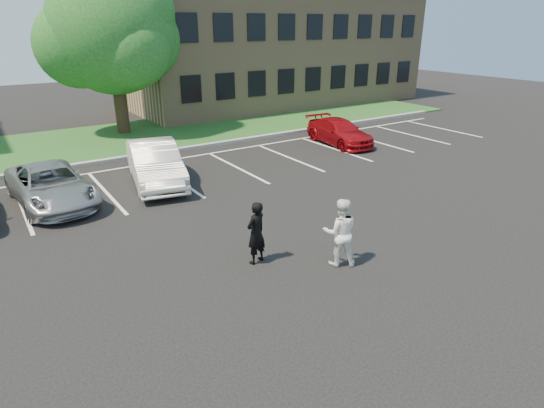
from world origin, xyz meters
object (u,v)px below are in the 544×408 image
object	(u,v)px
car_silver_minivan	(51,185)
car_white_sedan	(155,163)
tree	(113,33)
man_white_shirt	(340,232)
man_black_suit	(256,233)
office_building	(273,46)
car_red_compact	(339,132)

from	to	relation	value
car_silver_minivan	car_white_sedan	world-z (taller)	car_white_sedan
tree	man_white_shirt	size ratio (longest dim) A/B	4.82
man_black_suit	car_white_sedan	world-z (taller)	man_black_suit
man_black_suit	man_white_shirt	size ratio (longest dim) A/B	0.93
tree	man_white_shirt	distance (m)	18.74
tree	office_building	bearing A→B (deg)	19.36
man_white_shirt	office_building	bearing A→B (deg)	-87.95
man_white_shirt	car_red_compact	size ratio (longest dim) A/B	0.42
car_silver_minivan	man_black_suit	bearing A→B (deg)	-68.24
car_silver_minivan	man_white_shirt	bearing A→B (deg)	-62.72
man_white_shirt	car_white_sedan	size ratio (longest dim) A/B	0.37
tree	car_silver_minivan	world-z (taller)	tree
car_silver_minivan	tree	bearing A→B (deg)	55.86
car_silver_minivan	car_white_sedan	bearing A→B (deg)	-3.36
tree	car_silver_minivan	xyz separation A→B (m)	(-5.34, -9.49, -4.67)
office_building	car_silver_minivan	distance (m)	23.64
man_black_suit	car_white_sedan	distance (m)	7.54
car_white_sedan	man_white_shirt	bearing A→B (deg)	-67.55
tree	man_black_suit	xyz separation A→B (m)	(-1.63, -16.94, -4.50)
car_silver_minivan	car_red_compact	world-z (taller)	car_silver_minivan
office_building	man_black_suit	size ratio (longest dim) A/B	13.20
tree	car_silver_minivan	distance (m)	11.85
office_building	tree	distance (m)	14.11
tree	car_white_sedan	world-z (taller)	tree
tree	car_white_sedan	distance (m)	10.55
man_white_shirt	car_red_compact	distance (m)	12.77
man_black_suit	car_white_sedan	size ratio (longest dim) A/B	0.34
tree	car_red_compact	xyz separation A→B (m)	(8.54, -8.63, -4.72)
office_building	tree	size ratio (longest dim) A/B	2.55
man_black_suit	man_white_shirt	xyz separation A→B (m)	(1.74, -1.27, 0.06)
man_black_suit	office_building	bearing A→B (deg)	-140.98
car_white_sedan	man_black_suit	bearing A→B (deg)	-78.77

